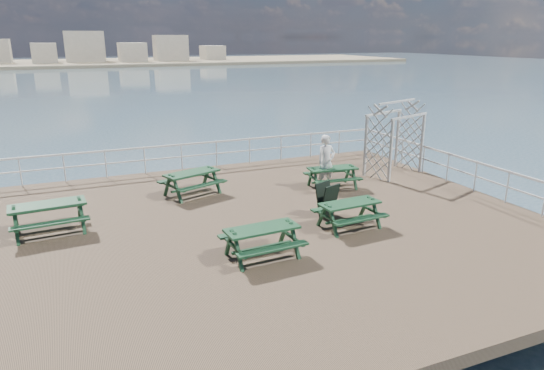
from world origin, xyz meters
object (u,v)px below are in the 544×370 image
at_px(picnic_table_a, 48,212).
at_px(trellis_arbor, 394,142).
at_px(picnic_table_b, 192,178).
at_px(picnic_table_e, 350,209).
at_px(person, 326,162).
at_px(picnic_table_c, 332,173).
at_px(picnic_table_d, 262,236).

distance_m(picnic_table_a, trellis_arbor, 12.56).
height_order(picnic_table_b, picnic_table_e, picnic_table_b).
bearing_deg(picnic_table_a, picnic_table_e, -24.47).
xyz_separation_m(trellis_arbor, person, (-3.39, -0.66, -0.31)).
bearing_deg(picnic_table_a, picnic_table_c, -0.43).
relative_size(picnic_table_b, person, 1.18).
relative_size(picnic_table_b, trellis_arbor, 0.79).
xyz_separation_m(picnic_table_d, trellis_arbor, (7.62, 5.10, 0.72)).
height_order(trellis_arbor, person, trellis_arbor).
xyz_separation_m(picnic_table_b, picnic_table_c, (4.84, -1.17, -0.04)).
distance_m(picnic_table_c, picnic_table_e, 3.81).
xyz_separation_m(picnic_table_c, picnic_table_e, (-1.45, -3.52, 0.00)).
distance_m(picnic_table_c, person, 0.49).
distance_m(picnic_table_a, picnic_table_b, 4.82).
bearing_deg(trellis_arbor, picnic_table_a, 167.06).
height_order(picnic_table_c, picnic_table_d, picnic_table_d).
bearing_deg(person, picnic_table_e, -113.47).
bearing_deg(trellis_arbor, picnic_table_d, -165.36).
xyz_separation_m(picnic_table_a, picnic_table_e, (7.86, -2.88, -0.07)).
distance_m(picnic_table_d, picnic_table_e, 3.13).
bearing_deg(picnic_table_c, trellis_arbor, 19.58).
height_order(picnic_table_b, picnic_table_c, picnic_table_b).
relative_size(picnic_table_d, trellis_arbor, 0.66).
relative_size(picnic_table_e, person, 0.95).
xyz_separation_m(picnic_table_a, person, (9.08, 0.71, 0.35)).
distance_m(picnic_table_a, picnic_table_e, 8.37).
xyz_separation_m(picnic_table_a, trellis_arbor, (12.47, 1.36, 0.67)).
bearing_deg(picnic_table_d, picnic_table_a, 138.87).
xyz_separation_m(picnic_table_b, picnic_table_e, (3.39, -4.69, -0.04)).
relative_size(picnic_table_a, picnic_table_c, 1.10).
distance_m(picnic_table_b, person, 4.75).
xyz_separation_m(picnic_table_a, picnic_table_b, (4.47, 1.81, -0.03)).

